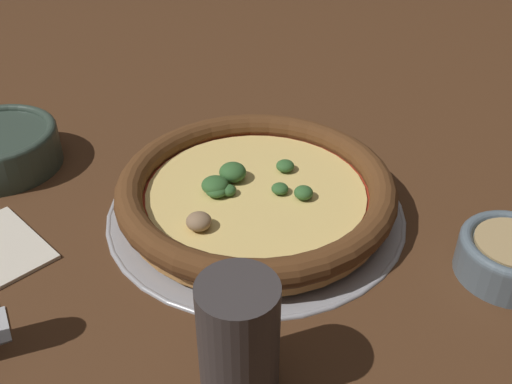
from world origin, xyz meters
TOP-DOWN VIEW (x-y plane):
  - ground_plane at (0.00, 0.00)m, footprint 3.00×3.00m
  - pizza_tray at (0.00, 0.00)m, footprint 0.33×0.33m
  - pizza at (0.00, 0.00)m, footprint 0.31×0.31m
  - bowl_near at (-0.26, -0.04)m, footprint 0.10×0.10m
  - drinking_cup at (-0.10, 0.20)m, footprint 0.06×0.06m

SIDE VIEW (x-z plane):
  - ground_plane at x=0.00m, z-range 0.00..0.00m
  - pizza_tray at x=0.00m, z-range 0.00..0.01m
  - bowl_near at x=-0.26m, z-range 0.00..0.04m
  - pizza at x=0.00m, z-range 0.01..0.05m
  - drinking_cup at x=-0.10m, z-range 0.00..0.11m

